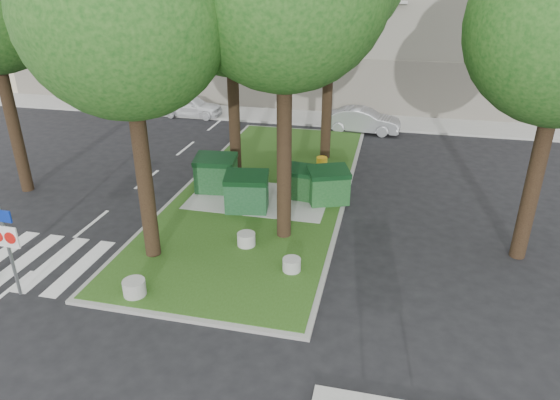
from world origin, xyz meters
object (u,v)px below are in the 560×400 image
(dumpster_a, at_px, (216,174))
(dumpster_b, at_px, (247,192))
(bollard_right, at_px, (292,265))
(litter_bin, at_px, (322,166))
(dumpster_c, at_px, (300,182))
(car_white, at_px, (190,106))
(dumpster_d, at_px, (328,186))
(traffic_sign_pole, at_px, (6,238))
(car_silver, at_px, (363,120))
(bollard_left, at_px, (134,288))
(bollard_mid, at_px, (246,239))

(dumpster_a, relative_size, dumpster_b, 1.00)
(bollard_right, height_order, litter_bin, litter_bin)
(dumpster_c, height_order, car_white, dumpster_c)
(litter_bin, bearing_deg, dumpster_d, -76.22)
(traffic_sign_pole, bearing_deg, bollard_right, 22.60)
(bollard_right, height_order, traffic_sign_pole, traffic_sign_pole)
(dumpster_a, relative_size, traffic_sign_pole, 0.62)
(bollard_right, distance_m, car_silver, 14.07)
(dumpster_b, height_order, car_silver, dumpster_b)
(traffic_sign_pole, height_order, car_white, traffic_sign_pole)
(dumpster_d, bearing_deg, car_silver, 64.52)
(car_white, bearing_deg, bollard_left, -161.90)
(dumpster_c, bearing_deg, traffic_sign_pole, -121.45)
(dumpster_a, distance_m, bollard_left, 6.86)
(bollard_right, bearing_deg, car_silver, 86.59)
(bollard_left, distance_m, car_white, 17.78)
(car_silver, bearing_deg, dumpster_b, 167.56)
(bollard_right, bearing_deg, litter_bin, 92.21)
(dumpster_d, xyz_separation_m, litter_bin, (-0.61, 2.51, -0.25))
(dumpster_a, bearing_deg, bollard_mid, -64.63)
(dumpster_c, distance_m, traffic_sign_pole, 9.67)
(bollard_mid, bearing_deg, dumpster_c, 76.71)
(dumpster_b, distance_m, bollard_mid, 2.53)
(bollard_mid, bearing_deg, car_white, 118.38)
(car_white, bearing_deg, traffic_sign_pole, -171.88)
(dumpster_b, bearing_deg, bollard_mid, -83.30)
(bollard_right, distance_m, car_white, 17.47)
(dumpster_c, distance_m, dumpster_d, 1.08)
(dumpster_d, bearing_deg, bollard_right, -116.47)
(dumpster_a, relative_size, car_silver, 0.42)
(dumpster_b, height_order, dumpster_c, dumpster_b)
(dumpster_a, xyz_separation_m, bollard_left, (0.21, -6.84, -0.47))
(bollard_left, distance_m, litter_bin, 9.88)
(dumpster_d, relative_size, car_white, 0.46)
(dumpster_b, distance_m, bollard_right, 4.19)
(dumpster_d, bearing_deg, bollard_mid, -140.68)
(dumpster_b, relative_size, car_white, 0.44)
(car_white, bearing_deg, dumpster_d, -136.73)
(car_white, xyz_separation_m, car_silver, (9.94, -0.86, 0.01))
(dumpster_a, distance_m, car_white, 11.36)
(dumpster_c, distance_m, car_white, 13.02)
(dumpster_b, xyz_separation_m, car_silver, (3.15, 10.58, -0.15))
(traffic_sign_pole, bearing_deg, car_white, 99.61)
(bollard_right, xyz_separation_m, litter_bin, (-0.28, 7.24, 0.20))
(bollard_mid, bearing_deg, dumpster_b, 105.97)
(traffic_sign_pole, xyz_separation_m, car_white, (-2.36, 17.45, -1.07))
(dumpster_b, relative_size, bollard_left, 2.78)
(dumpster_a, distance_m, car_silver, 10.39)
(dumpster_d, distance_m, car_white, 13.88)
(traffic_sign_pole, xyz_separation_m, car_silver, (7.58, 16.59, -1.06))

